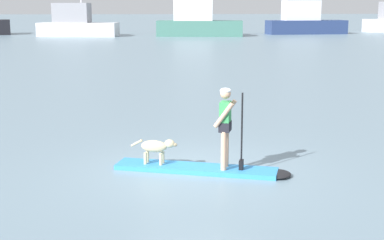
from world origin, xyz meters
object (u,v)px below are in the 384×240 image
dog (156,147)px  paddleboard (206,169)px  moored_boat_far_starboard (198,22)px  person_paddler (226,123)px  moored_boat_center (76,24)px  moored_boat_far_port (305,21)px

dog → paddleboard: bearing=-17.7°
dog → moored_boat_far_starboard: bearing=83.8°
person_paddler → moored_boat_far_starboard: size_ratio=0.15×
person_paddler → moored_boat_center: (-9.28, 52.86, 0.30)m
moored_boat_far_starboard → paddleboard: bearing=-95.0°
dog → moored_boat_far_starboard: 51.95m
person_paddler → dog: bearing=162.3°
paddleboard → moored_boat_far_starboard: 52.20m
person_paddler → moored_boat_far_starboard: bearing=85.4°
paddleboard → moored_boat_far_port: 58.41m
paddleboard → moored_boat_center: size_ratio=0.33×
dog → moored_boat_center: (-7.84, 52.40, 0.91)m
paddleboard → moored_boat_far_starboard: bearing=85.0°
moored_boat_far_port → moored_boat_far_starboard: bearing=-164.6°
moored_boat_far_starboard → moored_boat_far_port: size_ratio=1.14×
dog → moored_boat_far_port: bearing=71.2°
person_paddler → moored_boat_center: 53.67m
paddleboard → person_paddler: 1.11m
moored_boat_far_starboard → moored_boat_far_port: moored_boat_far_starboard is taller
paddleboard → person_paddler: (0.39, -0.12, 1.03)m
person_paddler → moored_boat_center: bearing=100.0°
paddleboard → moored_boat_center: 53.50m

